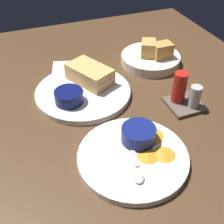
% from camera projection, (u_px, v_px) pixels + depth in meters
% --- Properties ---
extents(ground_plane, '(1.10, 1.10, 0.03)m').
position_uv_depth(ground_plane, '(99.00, 104.00, 0.81)').
color(ground_plane, '#4C331E').
extents(plate_sandwich_main, '(0.27, 0.27, 0.02)m').
position_uv_depth(plate_sandwich_main, '(83.00, 92.00, 0.82)').
color(plate_sandwich_main, silver).
rests_on(plate_sandwich_main, ground_plane).
extents(sandwich_half_near, '(0.15, 0.13, 0.05)m').
position_uv_depth(sandwich_half_near, '(91.00, 74.00, 0.83)').
color(sandwich_half_near, tan).
rests_on(sandwich_half_near, plate_sandwich_main).
extents(ramekin_dark_sauce, '(0.08, 0.08, 0.03)m').
position_uv_depth(ramekin_dark_sauce, '(69.00, 95.00, 0.76)').
color(ramekin_dark_sauce, '#0C144C').
rests_on(ramekin_dark_sauce, plate_sandwich_main).
extents(spoon_by_dark_ramekin, '(0.07, 0.09, 0.01)m').
position_uv_depth(spoon_by_dark_ramekin, '(82.00, 89.00, 0.81)').
color(spoon_by_dark_ramekin, silver).
rests_on(spoon_by_dark_ramekin, plate_sandwich_main).
extents(plate_chips_companion, '(0.24, 0.24, 0.02)m').
position_uv_depth(plate_chips_companion, '(132.00, 157.00, 0.63)').
color(plate_chips_companion, silver).
rests_on(plate_chips_companion, ground_plane).
extents(ramekin_light_gravy, '(0.08, 0.08, 0.04)m').
position_uv_depth(ramekin_light_gravy, '(139.00, 134.00, 0.65)').
color(ramekin_light_gravy, navy).
rests_on(ramekin_light_gravy, plate_chips_companion).
extents(spoon_by_gravy_ramekin, '(0.10, 0.04, 0.01)m').
position_uv_depth(spoon_by_gravy_ramekin, '(137.00, 172.00, 0.58)').
color(spoon_by_gravy_ramekin, silver).
rests_on(spoon_by_gravy_ramekin, plate_chips_companion).
extents(plantain_chip_scatter, '(0.13, 0.09, 0.01)m').
position_uv_depth(plantain_chip_scatter, '(153.00, 145.00, 0.64)').
color(plantain_chip_scatter, orange).
rests_on(plantain_chip_scatter, plate_chips_companion).
extents(bread_basket_rear, '(0.19, 0.19, 0.08)m').
position_uv_depth(bread_basket_rear, '(151.00, 57.00, 0.94)').
color(bread_basket_rear, silver).
rests_on(bread_basket_rear, ground_plane).
extents(condiment_caddy, '(0.09, 0.09, 0.10)m').
position_uv_depth(condiment_caddy, '(184.00, 95.00, 0.76)').
color(condiment_caddy, brown).
rests_on(condiment_caddy, ground_plane).
extents(paper_napkin_folded, '(0.13, 0.12, 0.00)m').
position_uv_depth(paper_napkin_folded, '(67.00, 69.00, 0.92)').
color(paper_napkin_folded, white).
rests_on(paper_napkin_folded, ground_plane).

